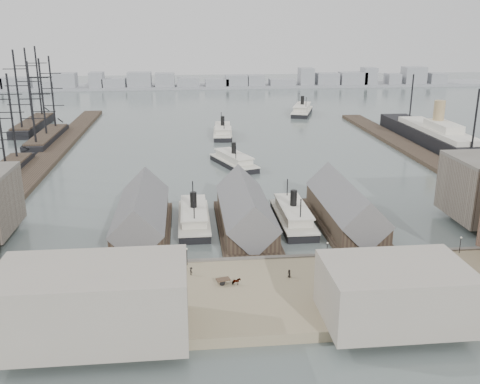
{
  "coord_description": "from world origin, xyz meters",
  "views": [
    {
      "loc": [
        -14.45,
        -110.05,
        50.6
      ],
      "look_at": [
        0.0,
        30.0,
        6.0
      ],
      "focal_mm": 40.0,
      "sensor_mm": 36.0,
      "label": 1
    }
  ],
  "objects": [
    {
      "name": "ferry_shed_center",
      "position": [
        0.0,
        16.88,
        4.64
      ],
      "size": [
        14.0,
        42.0,
        12.6
      ],
      "color": "#2D231C",
      "rests_on": "ground"
    },
    {
      "name": "quay",
      "position": [
        0.0,
        -20.0,
        1.0
      ],
      "size": [
        180.0,
        30.0,
        2.0
      ],
      "primitive_type": "cube",
      "color": "#847659",
      "rests_on": "ground"
    },
    {
      "name": "pedestrian_5",
      "position": [
        8.58,
        -22.66,
        2.79
      ],
      "size": [
        0.58,
        0.68,
        1.57
      ],
      "primitive_type": "imported",
      "rotation": [
        0.0,
        0.0,
        1.91
      ],
      "color": "black",
      "rests_on": "quay"
    },
    {
      "name": "pedestrian_10",
      "position": [
        34.84,
        -13.52,
        2.91
      ],
      "size": [
        1.06,
        1.0,
        1.82
      ],
      "primitive_type": "imported",
      "rotation": [
        0.0,
        0.0,
        2.49
      ],
      "color": "black",
      "rests_on": "quay"
    },
    {
      "name": "ferry_docked_west",
      "position": [
        -13.0,
        21.69,
        2.23
      ],
      "size": [
        7.99,
        26.62,
        9.51
      ],
      "color": "black",
      "rests_on": "ground"
    },
    {
      "name": "pedestrian_8",
      "position": [
        40.47,
        -11.32,
        2.84
      ],
      "size": [
        1.04,
        0.88,
        1.67
      ],
      "primitive_type": "imported",
      "rotation": [
        0.0,
        0.0,
        3.73
      ],
      "color": "black",
      "rests_on": "quay"
    },
    {
      "name": "ferry_open_far",
      "position": [
        53.02,
        193.56,
        2.64
      ],
      "size": [
        18.98,
        32.9,
        11.26
      ],
      "rotation": [
        0.0,
        0.0,
        -0.32
      ],
      "color": "black",
      "rests_on": "ground"
    },
    {
      "name": "pedestrian_7",
      "position": [
        35.8,
        -24.11,
        2.85
      ],
      "size": [
        0.8,
        1.19,
        1.71
      ],
      "primitive_type": "imported",
      "rotation": [
        0.0,
        0.0,
        4.55
      ],
      "color": "black",
      "rests_on": "quay"
    },
    {
      "name": "ferry_docked_east",
      "position": [
        13.0,
        19.92,
        2.28
      ],
      "size": [
        8.17,
        27.23,
        9.72
      ],
      "color": "black",
      "rests_on": "ground"
    },
    {
      "name": "east_wharf",
      "position": [
        78.0,
        90.0,
        0.8
      ],
      "size": [
        10.0,
        180.0,
        1.6
      ],
      "primitive_type": "cube",
      "color": "#2D231C",
      "rests_on": "ground"
    },
    {
      "name": "seawall",
      "position": [
        0.0,
        -5.2,
        1.15
      ],
      "size": [
        180.0,
        1.2,
        2.3
      ],
      "primitive_type": "cube",
      "color": "#59544C",
      "rests_on": "ground"
    },
    {
      "name": "ground",
      "position": [
        0.0,
        0.0,
        0.0
      ],
      "size": [
        900.0,
        900.0,
        0.0
      ],
      "primitive_type": "plane",
      "color": "#4D5958",
      "rests_on": "ground"
    },
    {
      "name": "street_bldg_west",
      "position": [
        -30.0,
        -32.0,
        8.0
      ],
      "size": [
        30.0,
        16.0,
        12.0
      ],
      "primitive_type": "cube",
      "color": "gray",
      "rests_on": "quay"
    },
    {
      "name": "pedestrian_6",
      "position": [
        25.15,
        -8.22,
        2.91
      ],
      "size": [
        1.11,
        1.02,
        1.83
      ],
      "primitive_type": "imported",
      "rotation": [
        0.0,
        0.0,
        0.48
      ],
      "color": "black",
      "rests_on": "quay"
    },
    {
      "name": "street_bldg_center",
      "position": [
        20.0,
        -32.0,
        7.0
      ],
      "size": [
        24.0,
        16.0,
        10.0
      ],
      "primitive_type": "cube",
      "color": "gray",
      "rests_on": "quay"
    },
    {
      "name": "sailing_ship_mid",
      "position": [
        -75.67,
        130.22,
        2.61
      ],
      "size": [
        8.85,
        51.16,
        36.4
      ],
      "color": "black",
      "rests_on": "ground"
    },
    {
      "name": "ferry_open_mid",
      "position": [
        2.79,
        135.76,
        2.33
      ],
      "size": [
        10.27,
        28.41,
        9.96
      ],
      "rotation": [
        0.0,
        0.0,
        -0.07
      ],
      "color": "black",
      "rests_on": "ground"
    },
    {
      "name": "ferry_shed_east",
      "position": [
        26.0,
        16.88,
        4.64
      ],
      "size": [
        14.0,
        42.0,
        12.6
      ],
      "color": "#2D231C",
      "rests_on": "ground"
    },
    {
      "name": "ferry_shed_west",
      "position": [
        -26.0,
        16.88,
        4.64
      ],
      "size": [
        14.0,
        42.0,
        12.6
      ],
      "color": "#2D231C",
      "rests_on": "ground"
    },
    {
      "name": "pedestrian_0",
      "position": [
        -44.29,
        -11.61,
        2.88
      ],
      "size": [
        0.53,
        0.69,
        1.75
      ],
      "primitive_type": "imported",
      "rotation": [
        0.0,
        0.0,
        1.46
      ],
      "color": "black",
      "rests_on": "quay"
    },
    {
      "name": "pedestrian_2",
      "position": [
        -14.2,
        -11.74,
        2.85
      ],
      "size": [
        1.04,
        1.27,
        1.71
      ],
      "primitive_type": "imported",
      "rotation": [
        0.0,
        0.0,
        2.0
      ],
      "color": "black",
      "rests_on": "quay"
    },
    {
      "name": "ocean_steamer",
      "position": [
        92.0,
        104.34,
        4.23
      ],
      "size": [
        13.46,
        98.39,
        19.68
      ],
      "color": "black",
      "rests_on": "ground"
    },
    {
      "name": "far_shore",
      "position": [
        -2.07,
        334.14,
        3.91
      ],
      "size": [
        500.0,
        40.0,
        15.72
      ],
      "color": "gray",
      "rests_on": "ground"
    },
    {
      "name": "horse_cart_left",
      "position": [
        -35.14,
        -15.19,
        2.82
      ],
      "size": [
        4.77,
        3.35,
        1.62
      ],
      "rotation": [
        0.0,
        0.0,
        1.1
      ],
      "color": "black",
      "rests_on": "quay"
    },
    {
      "name": "sailing_ship_far",
      "position": [
        -90.11,
        163.33,
        2.85
      ],
      "size": [
        9.59,
        53.3,
        39.44
      ],
      "color": "black",
      "rests_on": "ground"
    },
    {
      "name": "pedestrian_4",
      "position": [
        5.29,
        -14.78,
        2.83
      ],
      "size": [
        0.85,
        0.97,
        1.67
      ],
      "primitive_type": "imported",
      "rotation": [
        0.0,
        0.0,
        5.21
      ],
      "color": "black",
      "rests_on": "quay"
    },
    {
      "name": "pedestrian_3",
      "position": [
        -18.28,
        -27.52,
        2.85
      ],
      "size": [
        1.06,
        0.9,
        1.7
      ],
      "primitive_type": "imported",
      "rotation": [
        0.0,
        0.0,
        3.73
      ],
      "color": "black",
      "rests_on": "quay"
    },
    {
      "name": "pedestrian_1",
      "position": [
        -35.86,
        -17.62,
        2.87
      ],
      "size": [
        0.88,
        1.0,
        1.75
      ],
      "primitive_type": "imported",
      "rotation": [
        0.0,
        0.0,
        4.42
      ],
      "color": "black",
      "rests_on": "quay"
    },
    {
      "name": "lamp_post_far_e",
      "position": [
        45.0,
        -7.0,
        4.71
      ],
      "size": [
        0.44,
        0.44,
        3.92
      ],
      "color": "black",
      "rests_on": "quay"
    },
    {
      "name": "sailing_ship_near",
      "position": [
        -76.52,
        68.66,
        2.48
      ],
      "size": [
        8.22,
        56.6,
        33.77
      ],
      "color": "black",
      "rests_on": "ground"
    },
    {
      "name": "lamp_post_far_w",
      "position": [
        -45.0,
        -7.0,
        4.71
      ],
      "size": [
        0.44,
        0.44,
        3.92
      ],
      "color": "black",
      "rests_on": "quay"
    },
    {
      "name": "horse_cart_right",
      "position": [
        25.03,
        -22.2,
        2.79
      ],
      "size": [
        4.65,
        1.83,
        1.53
      ],
      "rotation": [
        0.0,
        0.0,
        1.5
      ],
      "color": "black",
      "rests_on": "quay"
    },
    {
      "name": "west_wharf",
      "position": [
        -68.0,
        100.0,
        0.8
      ],
      "size": [
        10.0,
        220.0,
        1.6
      ],
      "primitive_type": "cube",
      "color": "#2D231C",
      "rests_on": "ground"
    },
    {
      "name": "ferry_open_near",
      "position": [
        2.92,
        80.61,
        2.22
      ],
      "size": [
        16.81,
        27.59,
        9.46
      ],
      "rotation": [
        0.0,
        0.0,
        0.36
      ],
      "color": "black",
      "rests_on": "ground"
    },
    {
      "name": "horse_cart_center",
      "position": [
        -6.55,
        -16.76,
        2.76
      ],
      "size": [
        4.88,
        2.29,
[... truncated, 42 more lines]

